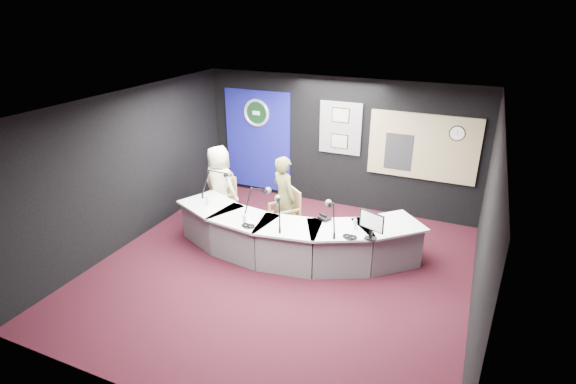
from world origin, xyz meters
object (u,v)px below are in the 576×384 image
at_px(armchair_left, 221,202).
at_px(person_woman, 284,198).
at_px(armchair_right, 284,216).
at_px(person_man, 220,185).
at_px(broadcast_desk, 290,236).

xyz_separation_m(armchair_left, person_woman, (1.45, -0.08, 0.37)).
distance_m(armchair_right, person_woman, 0.39).
bearing_deg(person_man, armchair_left, -0.00).
height_order(broadcast_desk, armchair_right, armchair_right).
bearing_deg(armchair_right, person_woman, 0.00).
bearing_deg(person_woman, armchair_right, -0.00).
height_order(broadcast_desk, armchair_left, armchair_left).
bearing_deg(broadcast_desk, person_woman, 123.03).
distance_m(broadcast_desk, armchair_right, 0.69).
xyz_separation_m(armchair_left, armchair_right, (1.45, -0.08, -0.02)).
relative_size(broadcast_desk, armchair_right, 5.26).
relative_size(armchair_right, person_woman, 0.53).
height_order(armchair_right, person_man, person_man).
bearing_deg(armchair_right, broadcast_desk, -16.53).
distance_m(armchair_left, person_woman, 1.49).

